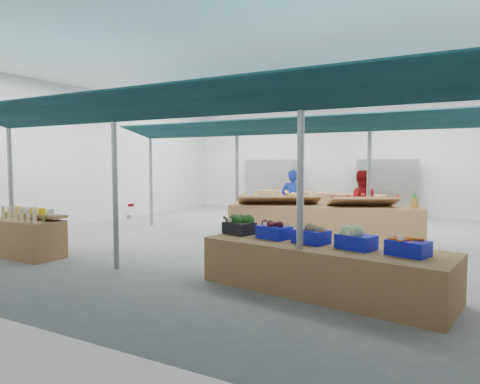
{
  "coord_description": "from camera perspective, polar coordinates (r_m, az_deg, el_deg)",
  "views": [
    {
      "loc": [
        4.6,
        -9.63,
        1.92
      ],
      "look_at": [
        0.24,
        -1.6,
        1.28
      ],
      "focal_mm": 32.0,
      "sensor_mm": 36.0,
      "label": 1
    }
  ],
  "objects": [
    {
      "name": "floor",
      "position": [
        10.84,
        2.96,
        -6.23
      ],
      "size": [
        13.0,
        13.0,
        0.0
      ],
      "primitive_type": "plane",
      "color": "slate",
      "rests_on": "ground"
    },
    {
      "name": "hall",
      "position": [
        12.0,
        5.99,
        7.42
      ],
      "size": [
        13.0,
        13.0,
        13.0
      ],
      "color": "silver",
      "rests_on": "ground"
    },
    {
      "name": "pole_grid",
      "position": [
        8.77,
        2.48,
        3.26
      ],
      "size": [
        10.0,
        4.6,
        3.0
      ],
      "color": "gray",
      "rests_on": "floor"
    },
    {
      "name": "awnings",
      "position": [
        8.81,
        2.5,
        9.57
      ],
      "size": [
        9.5,
        7.08,
        0.3
      ],
      "color": "#0B2B30",
      "rests_on": "pole_grid"
    },
    {
      "name": "back_shelving_left",
      "position": [
        17.19,
        4.09,
        0.91
      ],
      "size": [
        2.0,
        0.5,
        2.0
      ],
      "primitive_type": "cube",
      "color": "#B23F33",
      "rests_on": "floor"
    },
    {
      "name": "back_shelving_right",
      "position": [
        15.87,
        19.05,
        0.44
      ],
      "size": [
        2.0,
        0.5,
        2.0
      ],
      "primitive_type": "cube",
      "color": "#B23F33",
      "rests_on": "floor"
    },
    {
      "name": "bottle_shelf",
      "position": [
        9.82,
        -26.55,
        -5.24
      ],
      "size": [
        1.74,
        1.12,
        1.04
      ],
      "rotation": [
        0.0,
        0.0,
        -0.04
      ],
      "color": "brown",
      "rests_on": "floor"
    },
    {
      "name": "veg_counter",
      "position": [
        6.55,
        10.99,
        -9.95
      ],
      "size": [
        3.78,
        1.75,
        0.71
      ],
      "primitive_type": "cube",
      "rotation": [
        0.0,
        0.0,
        -0.15
      ],
      "color": "brown",
      "rests_on": "floor"
    },
    {
      "name": "fruit_counter",
      "position": [
        10.14,
        11.04,
        -4.36
      ],
      "size": [
        4.43,
        2.05,
        0.92
      ],
      "primitive_type": "cube",
      "rotation": [
        0.0,
        0.0,
        0.25
      ],
      "color": "brown",
      "rests_on": "floor"
    },
    {
      "name": "far_counter",
      "position": [
        15.34,
        10.17,
        -1.64
      ],
      "size": [
        4.9,
        1.78,
        0.86
      ],
      "primitive_type": "cube",
      "rotation": [
        0.0,
        0.0,
        -0.17
      ],
      "color": "brown",
      "rests_on": "floor"
    },
    {
      "name": "crate_stack",
      "position": [
        6.17,
        24.51,
        -11.65
      ],
      "size": [
        0.59,
        0.51,
        0.6
      ],
      "primitive_type": "cube",
      "rotation": [
        0.0,
        0.0,
        -0.37
      ],
      "color": "#1017B4",
      "rests_on": "floor"
    },
    {
      "name": "vendor_left",
      "position": [
        11.52,
        7.02,
        -1.31
      ],
      "size": [
        0.71,
        0.55,
        1.73
      ],
      "primitive_type": "imported",
      "rotation": [
        0.0,
        0.0,
        3.39
      ],
      "color": "#1C3AB6",
      "rests_on": "floor"
    },
    {
      "name": "vendor_right",
      "position": [
        10.99,
        15.78,
        -1.69
      ],
      "size": [
        0.97,
        0.84,
        1.73
      ],
      "primitive_type": "imported",
      "rotation": [
        0.0,
        0.0,
        3.39
      ],
      "color": "#A71415",
      "rests_on": "floor"
    },
    {
      "name": "crate_broccoli",
      "position": [
        7.26,
        -0.13,
        -4.38
      ],
      "size": [
        0.58,
        0.48,
        0.35
      ],
      "rotation": [
        0.0,
        0.0,
        -0.3
      ],
      "color": "black",
      "rests_on": "veg_counter"
    },
    {
      "name": "crate_beets",
      "position": [
        6.87,
        4.58,
        -5.09
      ],
      "size": [
        0.58,
        0.48,
        0.29
      ],
      "rotation": [
        0.0,
        0.0,
        -0.3
      ],
      "color": "#1017B4",
      "rests_on": "veg_counter"
    },
    {
      "name": "crate_celeriac",
      "position": [
        6.54,
        9.45,
        -5.49
      ],
      "size": [
        0.58,
        0.48,
        0.31
      ],
      "rotation": [
        0.0,
        0.0,
        -0.3
      ],
      "color": "#1017B4",
      "rests_on": "veg_counter"
    },
    {
      "name": "crate_cabbage",
      "position": [
        6.24,
        15.23,
        -5.9
      ],
      "size": [
        0.58,
        0.48,
        0.35
      ],
      "rotation": [
        0.0,
        0.0,
        -0.3
      ],
      "color": "#1017B4",
      "rests_on": "veg_counter"
    },
    {
      "name": "crate_carrots",
      "position": [
        6.03,
        21.51,
        -6.85
      ],
      "size": [
        0.58,
        0.48,
        0.29
      ],
      "rotation": [
        0.0,
        0.0,
        -0.3
      ],
      "color": "#1017B4",
      "rests_on": "veg_counter"
    },
    {
      "name": "sparrow",
      "position": [
        7.25,
        -1.74,
        -3.68
      ],
      "size": [
        0.12,
        0.09,
        0.11
      ],
      "rotation": [
        0.0,
        0.0,
        -0.3
      ],
      "color": "brown",
      "rests_on": "crate_broccoli"
    },
    {
      "name": "pole_ribbon",
      "position": [
        8.47,
        -14.38,
        -1.85
      ],
      "size": [
        0.12,
        0.12,
        0.28
      ],
      "color": "red",
      "rests_on": "pole_grid"
    },
    {
      "name": "apple_heap_yellow",
      "position": [
        10.08,
        5.22,
        -0.76
      ],
      "size": [
        2.0,
        1.52,
        0.27
      ],
      "rotation": [
        0.0,
        0.0,
        0.49
      ],
      "color": "#997247",
      "rests_on": "fruit_counter"
    },
    {
      "name": "apple_heap_red",
      "position": [
        9.96,
        16.08,
        -0.96
      ],
      "size": [
        1.65,
        1.33,
        0.27
      ],
      "rotation": [
        0.0,
        0.0,
        0.49
      ],
      "color": "#997247",
      "rests_on": "fruit_counter"
    },
    {
      "name": "pineapple",
      "position": [
        10.04,
        22.24,
        -0.97
      ],
      "size": [
        0.14,
        0.14,
        0.39
      ],
      "rotation": [
        0.0,
        0.0,
        0.49
      ],
      "color": "#8C6019",
      "rests_on": "fruit_counter"
    }
  ]
}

